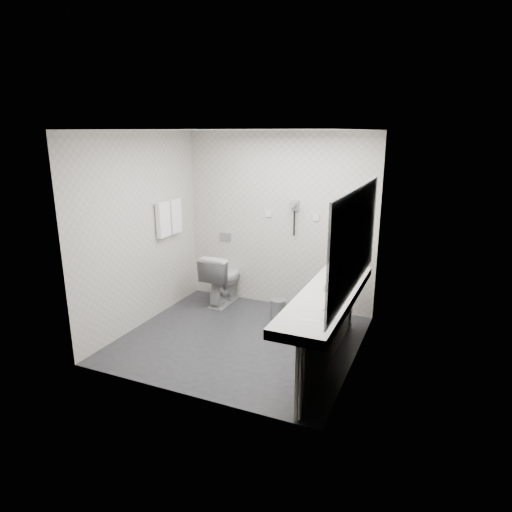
% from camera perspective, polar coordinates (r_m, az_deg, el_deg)
% --- Properties ---
extents(floor, '(2.80, 2.80, 0.00)m').
position_cam_1_polar(floor, '(5.58, -2.06, -10.65)').
color(floor, '#27272C').
rests_on(floor, ground).
extents(ceiling, '(2.80, 2.80, 0.00)m').
position_cam_1_polar(ceiling, '(5.00, -2.35, 15.96)').
color(ceiling, silver).
rests_on(ceiling, wall_back).
extents(wall_back, '(2.80, 0.00, 2.80)m').
position_cam_1_polar(wall_back, '(6.32, 2.93, 4.49)').
color(wall_back, beige).
rests_on(wall_back, floor).
extents(wall_front, '(2.80, 0.00, 2.80)m').
position_cam_1_polar(wall_front, '(4.06, -10.17, -2.14)').
color(wall_front, beige).
rests_on(wall_front, floor).
extents(wall_left, '(0.00, 2.60, 2.60)m').
position_cam_1_polar(wall_left, '(5.88, -14.61, 3.15)').
color(wall_left, beige).
rests_on(wall_left, floor).
extents(wall_right, '(0.00, 2.60, 2.60)m').
position_cam_1_polar(wall_right, '(4.73, 13.27, 0.24)').
color(wall_right, beige).
rests_on(wall_right, floor).
extents(vanity_counter, '(0.55, 2.20, 0.10)m').
position_cam_1_polar(vanity_counter, '(4.74, 9.20, -5.25)').
color(vanity_counter, silver).
rests_on(vanity_counter, floor).
extents(vanity_panel, '(0.03, 2.15, 0.75)m').
position_cam_1_polar(vanity_panel, '(4.90, 9.27, -9.94)').
color(vanity_panel, '#989690').
rests_on(vanity_panel, floor).
extents(vanity_post_near, '(0.06, 0.06, 0.75)m').
position_cam_1_polar(vanity_post_near, '(4.01, 5.80, -16.04)').
color(vanity_post_near, silver).
rests_on(vanity_post_near, floor).
extents(vanity_post_far, '(0.06, 0.06, 0.75)m').
position_cam_1_polar(vanity_post_far, '(5.83, 12.15, -5.81)').
color(vanity_post_far, silver).
rests_on(vanity_post_far, floor).
extents(mirror, '(0.02, 2.20, 1.05)m').
position_cam_1_polar(mirror, '(4.49, 12.77, 2.09)').
color(mirror, '#B2BCC6').
rests_on(mirror, wall_right).
extents(basin_near, '(0.40, 0.31, 0.05)m').
position_cam_1_polar(basin_near, '(4.14, 6.92, -7.79)').
color(basin_near, silver).
rests_on(basin_near, vanity_counter).
extents(basin_far, '(0.40, 0.31, 0.05)m').
position_cam_1_polar(basin_far, '(5.32, 10.99, -2.56)').
color(basin_far, silver).
rests_on(basin_far, vanity_counter).
extents(faucet_near, '(0.04, 0.04, 0.15)m').
position_cam_1_polar(faucet_near, '(4.06, 9.62, -7.01)').
color(faucet_near, silver).
rests_on(faucet_near, vanity_counter).
extents(faucet_far, '(0.04, 0.04, 0.15)m').
position_cam_1_polar(faucet_far, '(5.26, 13.11, -1.88)').
color(faucet_far, silver).
rests_on(faucet_far, vanity_counter).
extents(soap_bottle_a, '(0.06, 0.06, 0.10)m').
position_cam_1_polar(soap_bottle_a, '(4.74, 9.02, -3.93)').
color(soap_bottle_a, white).
rests_on(soap_bottle_a, vanity_counter).
extents(soap_bottle_b, '(0.10, 0.10, 0.11)m').
position_cam_1_polar(soap_bottle_b, '(4.89, 11.30, -3.41)').
color(soap_bottle_b, white).
rests_on(soap_bottle_b, vanity_counter).
extents(soap_bottle_c, '(0.05, 0.05, 0.10)m').
position_cam_1_polar(soap_bottle_c, '(4.71, 10.81, -4.14)').
color(soap_bottle_c, white).
rests_on(soap_bottle_c, vanity_counter).
extents(glass_left, '(0.06, 0.06, 0.10)m').
position_cam_1_polar(glass_left, '(4.94, 12.08, -3.28)').
color(glass_left, silver).
rests_on(glass_left, vanity_counter).
extents(toilet, '(0.44, 0.76, 0.77)m').
position_cam_1_polar(toilet, '(6.57, -4.34, -2.90)').
color(toilet, silver).
rests_on(toilet, floor).
extents(flush_plate, '(0.18, 0.02, 0.12)m').
position_cam_1_polar(flush_plate, '(6.71, -3.97, 2.52)').
color(flush_plate, '#B2B5BA').
rests_on(flush_plate, wall_back).
extents(pedal_bin, '(0.27, 0.27, 0.29)m').
position_cam_1_polar(pedal_bin, '(6.02, 2.91, -7.10)').
color(pedal_bin, '#B2B5BA').
rests_on(pedal_bin, floor).
extents(bin_lid, '(0.21, 0.21, 0.02)m').
position_cam_1_polar(bin_lid, '(5.96, 2.93, -5.72)').
color(bin_lid, '#B2B5BA').
rests_on(bin_lid, pedal_bin).
extents(towel_rail, '(0.02, 0.62, 0.02)m').
position_cam_1_polar(towel_rail, '(6.23, -11.33, 6.85)').
color(towel_rail, silver).
rests_on(towel_rail, wall_left).
extents(towel_near, '(0.07, 0.24, 0.48)m').
position_cam_1_polar(towel_near, '(6.15, -11.88, 4.62)').
color(towel_near, white).
rests_on(towel_near, towel_rail).
extents(towel_far, '(0.07, 0.24, 0.48)m').
position_cam_1_polar(towel_far, '(6.37, -10.44, 5.09)').
color(towel_far, white).
rests_on(towel_far, towel_rail).
extents(dryer_cradle, '(0.10, 0.04, 0.14)m').
position_cam_1_polar(dryer_cradle, '(6.16, 5.05, 6.53)').
color(dryer_cradle, gray).
rests_on(dryer_cradle, wall_back).
extents(dryer_barrel, '(0.08, 0.14, 0.08)m').
position_cam_1_polar(dryer_barrel, '(6.09, 4.84, 6.71)').
color(dryer_barrel, gray).
rests_on(dryer_barrel, dryer_cradle).
extents(dryer_cord, '(0.02, 0.02, 0.35)m').
position_cam_1_polar(dryer_cord, '(6.19, 4.95, 4.23)').
color(dryer_cord, black).
rests_on(dryer_cord, dryer_cradle).
extents(switch_plate_a, '(0.09, 0.02, 0.09)m').
position_cam_1_polar(switch_plate_a, '(6.34, 1.63, 5.47)').
color(switch_plate_a, silver).
rests_on(switch_plate_a, wall_back).
extents(switch_plate_b, '(0.09, 0.02, 0.09)m').
position_cam_1_polar(switch_plate_b, '(6.12, 7.74, 4.95)').
color(switch_plate_b, silver).
rests_on(switch_plate_b, wall_back).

